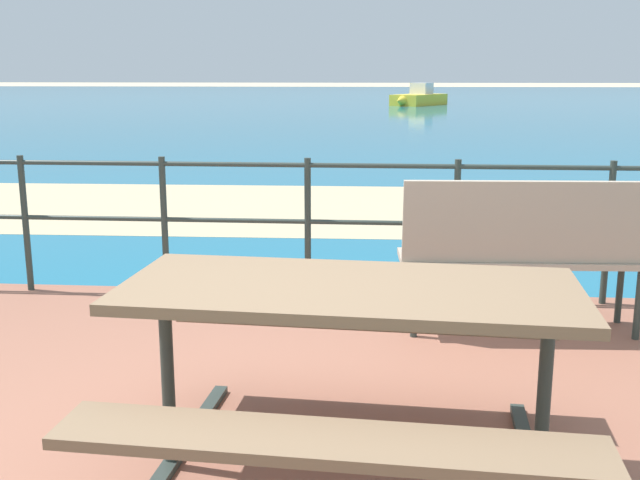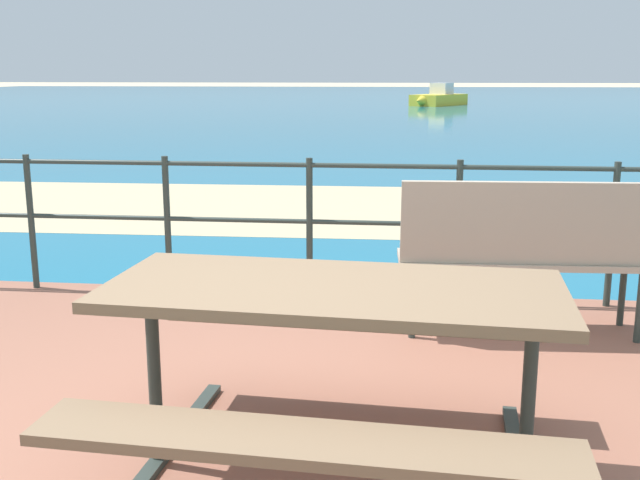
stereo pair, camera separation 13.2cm
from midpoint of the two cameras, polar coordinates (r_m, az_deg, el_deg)
The scene contains 6 objects.
sea_water at distance 42.51m, azimuth 3.99°, elevation 10.39°, with size 90.00×90.00×0.01m, color #196B8E.
beach_strip at distance 8.87m, azimuth 1.03°, elevation 2.43°, with size 54.00×3.41×0.01m, color tan.
picnic_table at distance 2.74m, azimuth 0.85°, elevation -7.09°, with size 1.71×1.53×0.76m.
park_bench at distance 4.45m, azimuth 14.52°, elevation -0.31°, with size 1.45×0.49×0.92m.
railing_fence at distance 5.05m, azimuth -1.68°, elevation 2.15°, with size 5.94×0.04×0.95m.
boat_mid at distance 37.72m, azimuth 7.35°, elevation 10.57°, with size 2.93×3.72×1.07m.
Camera 1 is at (0.49, -2.48, 1.56)m, focal length 42.39 mm.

